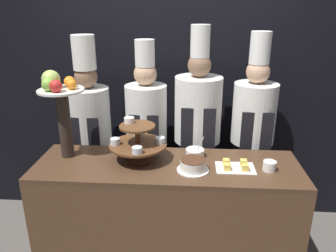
{
  "coord_description": "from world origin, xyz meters",
  "views": [
    {
      "loc": [
        0.15,
        -1.78,
        2.01
      ],
      "look_at": [
        0.0,
        0.39,
        1.21
      ],
      "focal_mm": 35.0,
      "sensor_mm": 36.0,
      "label": 1
    }
  ],
  "objects_px": {
    "tiered_stand": "(137,141)",
    "chef_left": "(91,132)",
    "cake_round": "(193,165)",
    "chef_center_right": "(197,130)",
    "fruit_pedestal": "(60,101)",
    "cake_square_tray": "(235,166)",
    "chef_center_left": "(147,133)",
    "chef_right": "(252,133)",
    "cup_white": "(269,166)",
    "serving_bowl_far": "(195,153)"
  },
  "relations": [
    {
      "from": "tiered_stand",
      "to": "chef_left",
      "type": "height_order",
      "value": "chef_left"
    },
    {
      "from": "cake_round",
      "to": "chef_center_right",
      "type": "bearing_deg",
      "value": 86.54
    },
    {
      "from": "tiered_stand",
      "to": "cake_round",
      "type": "height_order",
      "value": "tiered_stand"
    },
    {
      "from": "tiered_stand",
      "to": "fruit_pedestal",
      "type": "height_order",
      "value": "fruit_pedestal"
    },
    {
      "from": "cake_square_tray",
      "to": "chef_center_left",
      "type": "bearing_deg",
      "value": 139.22
    },
    {
      "from": "chef_left",
      "to": "chef_center_left",
      "type": "distance_m",
      "value": 0.5
    },
    {
      "from": "chef_left",
      "to": "chef_center_right",
      "type": "bearing_deg",
      "value": -0.0
    },
    {
      "from": "cake_square_tray",
      "to": "tiered_stand",
      "type": "bearing_deg",
      "value": 172.46
    },
    {
      "from": "fruit_pedestal",
      "to": "chef_right",
      "type": "bearing_deg",
      "value": 18.21
    },
    {
      "from": "chef_center_right",
      "to": "chef_right",
      "type": "xyz_separation_m",
      "value": [
        0.47,
        0.0,
        -0.01
      ]
    },
    {
      "from": "chef_left",
      "to": "chef_center_right",
      "type": "distance_m",
      "value": 0.94
    },
    {
      "from": "cake_square_tray",
      "to": "chef_left",
      "type": "xyz_separation_m",
      "value": [
        -1.19,
        0.59,
        -0.01
      ]
    },
    {
      "from": "fruit_pedestal",
      "to": "cake_square_tray",
      "type": "relative_size",
      "value": 2.4
    },
    {
      "from": "tiered_stand",
      "to": "cake_round",
      "type": "distance_m",
      "value": 0.43
    },
    {
      "from": "cup_white",
      "to": "chef_center_left",
      "type": "bearing_deg",
      "value": 146.39
    },
    {
      "from": "chef_left",
      "to": "serving_bowl_far",
      "type": "bearing_deg",
      "value": -24.67
    },
    {
      "from": "fruit_pedestal",
      "to": "cake_round",
      "type": "bearing_deg",
      "value": -10.08
    },
    {
      "from": "fruit_pedestal",
      "to": "cake_round",
      "type": "distance_m",
      "value": 1.03
    },
    {
      "from": "cake_round",
      "to": "chef_center_right",
      "type": "height_order",
      "value": "chef_center_right"
    },
    {
      "from": "chef_right",
      "to": "tiered_stand",
      "type": "bearing_deg",
      "value": -150.8
    },
    {
      "from": "chef_center_left",
      "to": "chef_center_right",
      "type": "relative_size",
      "value": 0.94
    },
    {
      "from": "cup_white",
      "to": "chef_left",
      "type": "relative_size",
      "value": 0.05
    },
    {
      "from": "serving_bowl_far",
      "to": "chef_right",
      "type": "xyz_separation_m",
      "value": [
        0.49,
        0.42,
        0.01
      ]
    },
    {
      "from": "fruit_pedestal",
      "to": "cake_round",
      "type": "relative_size",
      "value": 2.9
    },
    {
      "from": "chef_right",
      "to": "cake_round",
      "type": "bearing_deg",
      "value": -128.14
    },
    {
      "from": "serving_bowl_far",
      "to": "chef_center_right",
      "type": "xyz_separation_m",
      "value": [
        0.02,
        0.42,
        0.02
      ]
    },
    {
      "from": "chef_right",
      "to": "cake_square_tray",
      "type": "bearing_deg",
      "value": -109.83
    },
    {
      "from": "cake_round",
      "to": "chef_left",
      "type": "xyz_separation_m",
      "value": [
        -0.9,
        0.64,
        -0.03
      ]
    },
    {
      "from": "serving_bowl_far",
      "to": "tiered_stand",
      "type": "bearing_deg",
      "value": -168.32
    },
    {
      "from": "cake_round",
      "to": "chef_center_right",
      "type": "xyz_separation_m",
      "value": [
        0.04,
        0.64,
        0.01
      ]
    },
    {
      "from": "tiered_stand",
      "to": "chef_center_right",
      "type": "bearing_deg",
      "value": 49.13
    },
    {
      "from": "fruit_pedestal",
      "to": "cake_round",
      "type": "xyz_separation_m",
      "value": [
        0.94,
        -0.17,
        -0.38
      ]
    },
    {
      "from": "cake_round",
      "to": "chef_left",
      "type": "distance_m",
      "value": 1.1
    },
    {
      "from": "cake_square_tray",
      "to": "chef_right",
      "type": "bearing_deg",
      "value": 70.17
    },
    {
      "from": "chef_center_left",
      "to": "cup_white",
      "type": "bearing_deg",
      "value": -33.61
    },
    {
      "from": "fruit_pedestal",
      "to": "chef_center_right",
      "type": "xyz_separation_m",
      "value": [
        0.98,
        0.48,
        -0.37
      ]
    },
    {
      "from": "cup_white",
      "to": "chef_center_left",
      "type": "relative_size",
      "value": 0.05
    },
    {
      "from": "cake_round",
      "to": "cup_white",
      "type": "bearing_deg",
      "value": 3.81
    },
    {
      "from": "tiered_stand",
      "to": "chef_left",
      "type": "bearing_deg",
      "value": 134.72
    },
    {
      "from": "cake_round",
      "to": "chef_left",
      "type": "bearing_deg",
      "value": 144.36
    },
    {
      "from": "serving_bowl_far",
      "to": "chef_center_left",
      "type": "xyz_separation_m",
      "value": [
        -0.41,
        0.42,
        -0.02
      ]
    },
    {
      "from": "chef_right",
      "to": "chef_center_left",
      "type": "bearing_deg",
      "value": -179.99
    },
    {
      "from": "cake_round",
      "to": "chef_right",
      "type": "bearing_deg",
      "value": 51.86
    },
    {
      "from": "serving_bowl_far",
      "to": "cake_square_tray",
      "type": "bearing_deg",
      "value": -32.68
    },
    {
      "from": "tiered_stand",
      "to": "fruit_pedestal",
      "type": "relative_size",
      "value": 0.65
    },
    {
      "from": "tiered_stand",
      "to": "cake_square_tray",
      "type": "bearing_deg",
      "value": -7.54
    },
    {
      "from": "serving_bowl_far",
      "to": "chef_right",
      "type": "bearing_deg",
      "value": 40.56
    },
    {
      "from": "tiered_stand",
      "to": "fruit_pedestal",
      "type": "bearing_deg",
      "value": 176.99
    },
    {
      "from": "cup_white",
      "to": "chef_right",
      "type": "height_order",
      "value": "chef_right"
    },
    {
      "from": "chef_center_left",
      "to": "chef_right",
      "type": "relative_size",
      "value": 0.96
    }
  ]
}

